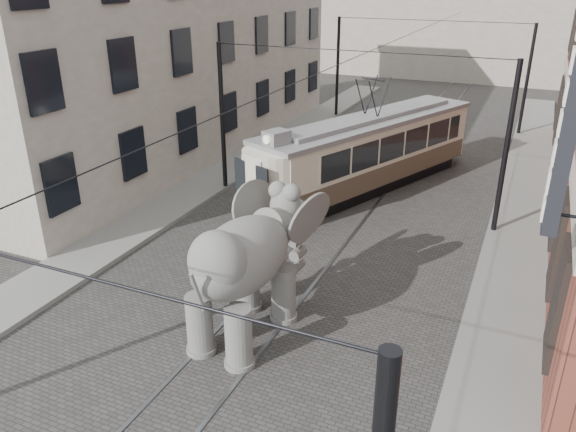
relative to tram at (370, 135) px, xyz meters
The scene contains 8 objects.
ground 8.83m from the tram, 88.97° to the right, with size 120.00×120.00×0.00m, color #3D3A38.
tram_rails 8.82m from the tram, 88.97° to the right, with size 1.54×80.00×0.02m, color slate, non-canonical shape.
sidewalk_right 10.74m from the tram, 54.16° to the right, with size 2.00×60.00×0.15m, color slate.
sidewalk_left 10.86m from the tram, 126.69° to the right, with size 2.00×60.00×0.15m, color slate.
stucco_building 11.27m from the tram, behind, with size 7.00×24.00×10.00m, color gray.
catenary 3.59m from the tram, 90.77° to the right, with size 11.00×30.20×6.00m, color black, non-canonical shape.
tram is the anchor object (origin of this frame).
elephant 11.39m from the tram, 89.20° to the right, with size 3.09×5.61×3.43m, color #5D5A56, non-canonical shape.
Camera 1 is at (5.88, -13.35, 8.52)m, focal length 35.18 mm.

